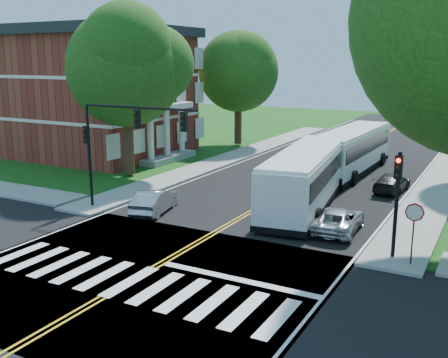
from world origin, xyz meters
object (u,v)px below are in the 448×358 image
Objects in this scene: signal_nw at (121,133)px; bus_follow at (351,150)px; suv at (338,220)px; hatchback at (155,201)px; signal_ne at (397,191)px; dark_sedan at (392,182)px; bus_lead at (307,176)px.

signal_nw reaches higher than bus_follow.
bus_follow reaches higher than suv.
bus_follow is 2.95× the size of suv.
signal_ne is at bearing 162.30° from hatchback.
suv reaches higher than dark_sedan.
signal_ne is 12.95m from hatchback.
signal_nw is 1.62× the size of signal_ne.
signal_nw is at bearing -179.95° from signal_ne.
bus_lead is at bearing 92.32° from bus_follow.
signal_nw is 18.20m from bus_follow.
bus_follow is (-0.15, 9.97, -0.01)m from bus_lead.
signal_nw reaches higher than bus_lead.
dark_sedan is at bearing -97.81° from suv.
signal_ne reaches higher than bus_lead.
hatchback is at bearing 6.05° from suv.
signal_ne is 8.72m from bus_lead.
hatchback is at bearing 34.73° from signal_nw.
suv is at bearing 13.16° from signal_nw.
signal_ne reaches higher than suv.
signal_nw is 1.80× the size of dark_sedan.
signal_ne is 4.64m from suv.
bus_lead is 1.02× the size of bus_follow.
signal_ne reaches higher than dark_sedan.
signal_nw is at bearing 21.18° from hatchback.
bus_lead is 3.01× the size of suv.
bus_lead is at bearing -155.37° from hatchback.
bus_follow is (7.89, 16.17, -2.69)m from signal_nw.
bus_lead is at bearing 60.23° from dark_sedan.
bus_follow is (-6.16, 16.16, -1.28)m from signal_ne.
signal_nw is 11.91m from suv.
dark_sedan is (3.64, 5.64, -1.11)m from bus_lead.
signal_nw is at bearing 29.75° from bus_lead.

